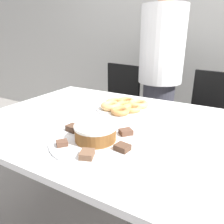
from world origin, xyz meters
TOP-DOWN VIEW (x-y plane):
  - wall_back at (0.00, 1.62)m, footprint 8.00×0.05m
  - table at (0.00, 0.00)m, footprint 1.55×1.04m
  - person_standing at (-0.11, 0.95)m, footprint 0.38×0.38m
  - office_chair_left at (-0.54, 0.88)m, footprint 0.52×0.52m
  - office_chair_right at (0.34, 0.88)m, footprint 0.51×0.51m
  - plate_cake at (-0.01, -0.23)m, footprint 0.40×0.40m
  - plate_donuts at (-0.10, 0.21)m, footprint 0.33×0.33m
  - frosted_cake at (-0.01, -0.23)m, footprint 0.18×0.18m
  - lamington_0 at (-0.06, -0.10)m, footprint 0.07×0.07m
  - lamington_1 at (-0.15, -0.21)m, footprint 0.06×0.06m
  - lamington_2 at (-0.10, -0.34)m, footprint 0.06×0.06m
  - lamington_3 at (0.04, -0.36)m, footprint 0.07×0.07m
  - lamington_4 at (0.13, -0.25)m, footprint 0.06×0.06m
  - lamington_5 at (0.08, -0.12)m, footprint 0.07×0.07m
  - donut_0 at (-0.10, 0.21)m, footprint 0.10×0.10m
  - donut_1 at (-0.03, 0.19)m, footprint 0.12×0.12m
  - donut_2 at (-0.03, 0.27)m, footprint 0.13×0.13m
  - donut_3 at (-0.12, 0.30)m, footprint 0.12×0.12m
  - donut_4 at (-0.17, 0.23)m, footprint 0.12×0.12m
  - donut_5 at (-0.15, 0.15)m, footprint 0.12×0.12m
  - donut_6 at (-0.07, 0.10)m, footprint 0.11×0.11m

SIDE VIEW (x-z plane):
  - office_chair_left at x=-0.54m, z-range -0.02..0.90m
  - office_chair_right at x=0.34m, z-range -0.02..0.90m
  - table at x=0.00m, z-range 0.30..1.06m
  - plate_cake at x=-0.01m, z-range 0.76..0.77m
  - plate_donuts at x=-0.10m, z-range 0.76..0.77m
  - lamington_2 at x=-0.10m, z-range 0.77..0.79m
  - lamington_0 at x=-0.06m, z-range 0.77..0.80m
  - lamington_5 at x=0.08m, z-range 0.77..0.80m
  - lamington_4 at x=0.13m, z-range 0.77..0.80m
  - lamington_3 at x=0.04m, z-range 0.77..0.80m
  - lamington_1 at x=-0.15m, z-range 0.77..0.80m
  - donut_0 at x=-0.10m, z-range 0.77..0.80m
  - donut_3 at x=-0.12m, z-range 0.77..0.80m
  - donut_1 at x=-0.03m, z-range 0.77..0.80m
  - donut_6 at x=-0.07m, z-range 0.77..0.80m
  - donut_4 at x=-0.17m, z-range 0.77..0.81m
  - donut_2 at x=-0.03m, z-range 0.77..0.81m
  - donut_5 at x=-0.15m, z-range 0.77..0.81m
  - frosted_cake at x=-0.01m, z-range 0.77..0.84m
  - person_standing at x=-0.11m, z-range 0.04..1.64m
  - wall_back at x=0.00m, z-range 0.00..2.60m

